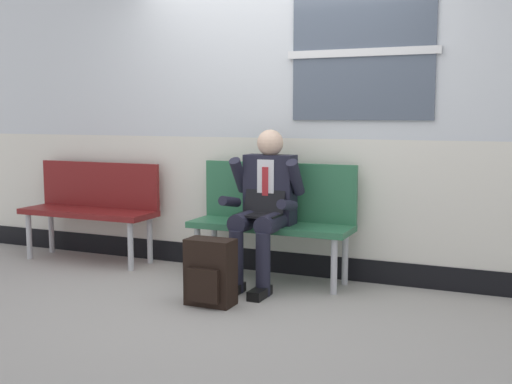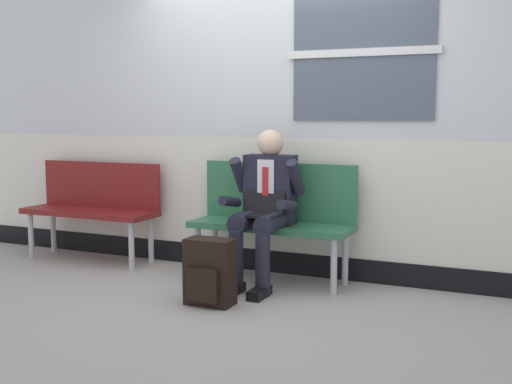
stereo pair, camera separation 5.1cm
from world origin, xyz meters
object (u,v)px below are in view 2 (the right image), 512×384
(person_seated, at_px, (264,204))
(backpack, at_px, (209,273))
(bench_with_person, at_px, (274,213))
(bench_empty, at_px, (94,203))

(person_seated, xyz_separation_m, backpack, (-0.14, -0.64, -0.42))
(bench_with_person, bearing_deg, backpack, -99.59)
(bench_empty, distance_m, person_seated, 1.82)
(bench_with_person, relative_size, bench_empty, 1.02)
(bench_with_person, height_order, bench_empty, bench_with_person)
(bench_with_person, relative_size, person_seated, 1.08)
(bench_with_person, distance_m, bench_empty, 1.81)
(person_seated, bearing_deg, backpack, -102.57)
(bench_empty, distance_m, backpack, 1.89)
(backpack, bearing_deg, bench_empty, 153.33)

